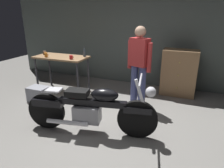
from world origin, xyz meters
TOP-DOWN VIEW (x-y plane):
  - ground_plane at (0.00, 0.00)m, footprint 12.00×12.00m
  - back_wall at (0.00, 2.80)m, footprint 8.00×0.12m
  - workbench at (-1.68, 1.45)m, footprint 1.30×0.64m
  - motorcycle at (-0.14, 0.01)m, footprint 2.16×0.75m
  - person_standing at (0.29, 1.34)m, footprint 0.54×0.34m
  - wooden_dresser at (1.04, 2.30)m, footprint 0.80×0.47m
  - storage_bin at (-1.83, 0.70)m, footprint 0.44×0.32m
  - mug_orange_travel at (-1.97, 1.26)m, footprint 0.11×0.07m
  - mug_red_diner at (-1.29, 1.28)m, footprint 0.11×0.08m
  - mug_brown_stoneware at (-2.21, 1.50)m, footprint 0.12×0.09m
  - bottle at (-1.14, 1.64)m, footprint 0.06×0.06m

SIDE VIEW (x-z plane):
  - ground_plane at x=0.00m, z-range 0.00..0.00m
  - storage_bin at x=-1.83m, z-range 0.00..0.34m
  - motorcycle at x=-0.14m, z-range -0.05..0.95m
  - wooden_dresser at x=1.04m, z-range 0.00..1.10m
  - workbench at x=-1.68m, z-range 0.34..1.24m
  - person_standing at x=0.29m, z-range 0.09..1.76m
  - mug_brown_stoneware at x=-2.21m, z-range 0.90..0.99m
  - mug_red_diner at x=-1.29m, z-range 0.90..0.99m
  - mug_orange_travel at x=-1.97m, z-range 0.90..1.00m
  - bottle at x=-1.14m, z-range 0.88..1.12m
  - back_wall at x=0.00m, z-range 0.00..3.10m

